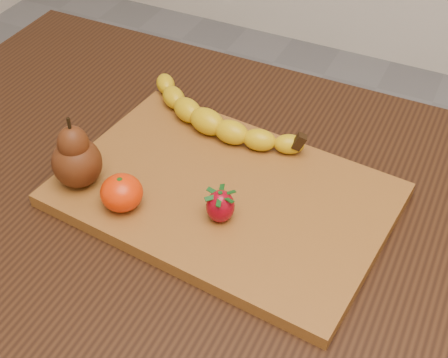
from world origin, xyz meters
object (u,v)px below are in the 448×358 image
at_px(pear, 75,152).
at_px(cutting_board, 224,195).
at_px(table, 181,225).
at_px(mandarin, 122,193).

bearing_deg(pear, cutting_board, 20.79).
distance_m(table, cutting_board, 0.13).
relative_size(table, cutting_board, 2.22).
xyz_separation_m(pear, mandarin, (0.08, -0.02, -0.03)).
bearing_deg(cutting_board, pear, -153.86).
xyz_separation_m(table, pear, (-0.11, -0.08, 0.17)).
bearing_deg(cutting_board, mandarin, -135.57).
bearing_deg(table, mandarin, -106.41).
distance_m(table, pear, 0.22).
bearing_deg(mandarin, table, 73.59).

